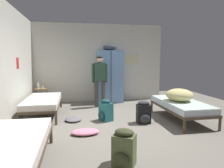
{
  "coord_description": "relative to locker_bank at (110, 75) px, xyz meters",
  "views": [
    {
      "loc": [
        -0.89,
        -4.55,
        1.56
      ],
      "look_at": [
        0.0,
        0.29,
        0.95
      ],
      "focal_mm": 32.66,
      "sensor_mm": 36.0,
      "label": 1
    }
  ],
  "objects": [
    {
      "name": "room_backdrop",
      "position": [
        -1.64,
        -1.31,
        0.44
      ],
      "size": [
        4.76,
        5.88,
        2.81
      ],
      "color": "beige",
      "rests_on": "ground_plane"
    },
    {
      "name": "ground_plane",
      "position": [
        -0.35,
        -2.63,
        -0.97
      ],
      "size": [
        9.32,
        9.32,
        0.0
      ],
      "primitive_type": "plane",
      "color": "slate"
    },
    {
      "name": "bed_left_front",
      "position": [
        -2.12,
        -4.32,
        -0.59
      ],
      "size": [
        0.9,
        1.9,
        0.49
      ],
      "color": "#473828",
      "rests_on": "ground_plane"
    },
    {
      "name": "clothes_pile_pink",
      "position": [
        -1.05,
        -3.07,
        -0.92
      ],
      "size": [
        0.58,
        0.37,
        0.1
      ],
      "color": "pink",
      "rests_on": "ground_plane"
    },
    {
      "name": "shelf_unit",
      "position": [
        -2.37,
        -0.1,
        -0.62
      ],
      "size": [
        0.38,
        0.3,
        0.57
      ],
      "color": "brown",
      "rests_on": "ground_plane"
    },
    {
      "name": "person_traveler",
      "position": [
        -0.44,
        -0.65,
        0.02
      ],
      "size": [
        0.52,
        0.24,
        1.65
      ],
      "color": "#3D3833",
      "rests_on": "ground_plane"
    },
    {
      "name": "bed_right",
      "position": [
        1.42,
        -2.48,
        -0.59
      ],
      "size": [
        0.9,
        1.9,
        0.49
      ],
      "color": "#473828",
      "rests_on": "ground_plane"
    },
    {
      "name": "lotion_bottle",
      "position": [
        -2.3,
        -0.14,
        -0.34
      ],
      "size": [
        0.06,
        0.06,
        0.14
      ],
      "color": "beige",
      "rests_on": "shelf_unit"
    },
    {
      "name": "bed_left_rear",
      "position": [
        -2.12,
        -1.41,
        -0.59
      ],
      "size": [
        0.9,
        1.9,
        0.49
      ],
      "color": "#473828",
      "rests_on": "ground_plane"
    },
    {
      "name": "water_bottle",
      "position": [
        -2.45,
        -0.08,
        -0.29
      ],
      "size": [
        0.07,
        0.07,
        0.24
      ],
      "color": "silver",
      "rests_on": "shelf_unit"
    },
    {
      "name": "backpack_black",
      "position": [
        0.39,
        -2.58,
        -0.71
      ],
      "size": [
        0.33,
        0.35,
        0.55
      ],
      "color": "black",
      "rests_on": "ground_plane"
    },
    {
      "name": "backpack_olive",
      "position": [
        -0.56,
        -4.43,
        -0.71
      ],
      "size": [
        0.4,
        0.41,
        0.55
      ],
      "color": "#566038",
      "rests_on": "ground_plane"
    },
    {
      "name": "bedding_heap",
      "position": [
        1.38,
        -2.46,
        -0.32
      ],
      "size": [
        0.66,
        0.71,
        0.31
      ],
      "color": "#D1C67F",
      "rests_on": "bed_right"
    },
    {
      "name": "backpack_teal",
      "position": [
        -0.49,
        -2.21,
        -0.71
      ],
      "size": [
        0.41,
        0.4,
        0.55
      ],
      "color": "#23666B",
      "rests_on": "ground_plane"
    },
    {
      "name": "locker_bank",
      "position": [
        0.0,
        0.0,
        0.0
      ],
      "size": [
        0.9,
        0.55,
        2.07
      ],
      "color": "#6B93C6",
      "rests_on": "ground_plane"
    },
    {
      "name": "clothes_pile_grey",
      "position": [
        -1.3,
        -2.08,
        -0.93
      ],
      "size": [
        0.41,
        0.47,
        0.09
      ],
      "color": "slate",
      "rests_on": "ground_plane"
    }
  ]
}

